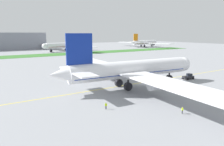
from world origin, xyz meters
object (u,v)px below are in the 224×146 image
airliner_foreground (130,70)px  service_truck_fuel_bowser (97,68)px  ground_crew_wingwalker_port (106,105)px  ground_crew_marshaller_front (182,110)px  parked_airliner_far_right (144,42)px  parked_airliner_far_centre (65,45)px  service_truck_baggage_loader (100,65)px  pushback_tug (188,77)px

airliner_foreground → service_truck_fuel_bowser: (5.37, 31.78, -4.26)m
ground_crew_wingwalker_port → ground_crew_marshaller_front: size_ratio=1.00×
airliner_foreground → parked_airliner_far_right: (145.15, 158.52, -0.23)m
ground_crew_wingwalker_port → parked_airliner_far_centre: (52.93, 163.55, 4.72)m
service_truck_baggage_loader → parked_airliner_far_right: bearing=41.5°
service_truck_baggage_loader → parked_airliner_far_centre: 111.70m
pushback_tug → ground_crew_wingwalker_port: size_ratio=3.82×
pushback_tug → service_truck_fuel_bowser: size_ratio=0.96×
pushback_tug → service_truck_baggage_loader: 45.43m
pushback_tug → parked_airliner_far_centre: size_ratio=0.08×
airliner_foreground → parked_airliner_far_right: airliner_foreground is taller
ground_crew_wingwalker_port → parked_airliner_far_centre: bearing=72.1°
ground_crew_marshaller_front → parked_airliner_far_right: 236.75m
airliner_foreground → ground_crew_wingwalker_port: airliner_foreground is taller
airliner_foreground → ground_crew_wingwalker_port: (-17.21, -13.12, -4.94)m
pushback_tug → parked_airliner_far_centre: bearing=86.6°
ground_crew_wingwalker_port → parked_airliner_far_right: bearing=46.6°
service_truck_fuel_bowser → parked_airliner_far_centre: 122.54m
service_truck_baggage_loader → airliner_foreground: bearing=-106.9°
pushback_tug → ground_crew_marshaller_front: 38.75m
airliner_foreground → ground_crew_wingwalker_port: size_ratio=52.08×
ground_crew_wingwalker_port → service_truck_fuel_bowser: bearing=63.3°
ground_crew_wingwalker_port → service_truck_baggage_loader: 61.98m
service_truck_baggage_loader → service_truck_fuel_bowser: service_truck_fuel_bowser is taller
pushback_tug → ground_crew_wingwalker_port: (-43.85, -11.20, -0.03)m
ground_crew_wingwalker_port → service_truck_baggage_loader: (29.74, 54.38, 0.46)m
ground_crew_wingwalker_port → ground_crew_marshaller_front: (12.50, -11.57, -0.00)m
ground_crew_marshaller_front → parked_airliner_far_right: bearing=50.7°
airliner_foreground → pushback_tug: airliner_foreground is taller
pushback_tug → ground_crew_marshaller_front: size_ratio=3.84×
ground_crew_wingwalker_port → pushback_tug: bearing=14.3°
pushback_tug → service_truck_fuel_bowser: service_truck_fuel_bowser is taller
service_truck_baggage_loader → ground_crew_marshaller_front: bearing=-104.7°
pushback_tug → service_truck_baggage_loader: service_truck_baggage_loader is taller
ground_crew_wingwalker_port → service_truck_fuel_bowser: (22.59, 44.90, 0.68)m
service_truck_baggage_loader → parked_airliner_far_centre: (23.20, 109.18, 4.26)m
airliner_foreground → ground_crew_marshaller_front: 25.62m
pushback_tug → service_truck_fuel_bowser: (-21.26, 33.71, 0.65)m
parked_airliner_far_right → parked_airliner_far_centre: bearing=-175.8°
airliner_foreground → parked_airliner_far_centre: airliner_foreground is taller
airliner_foreground → ground_crew_wingwalker_port: bearing=-142.7°
airliner_foreground → parked_airliner_far_centre: 154.62m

